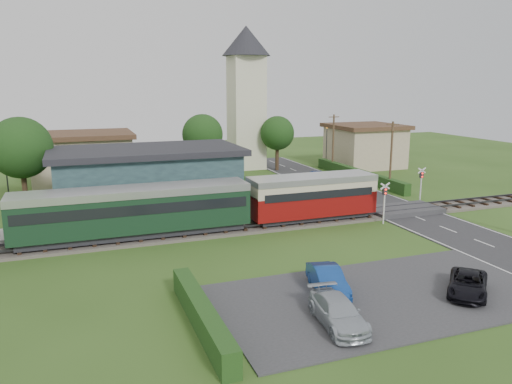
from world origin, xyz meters
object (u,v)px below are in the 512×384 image
object	(u,v)px
crossing_signal_near	(385,197)
crossing_signal_far	(421,180)
train	(85,214)
car_park_blue	(328,280)
car_park_silver	(338,312)
car_park_dark	(468,284)
house_west	(82,158)
car_on_road	(320,176)
equipment_hut	(46,212)
house_east	(365,145)
church_tower	(246,87)
pedestrian_near	(262,201)
pedestrian_far	(62,216)
station_building	(147,178)

from	to	relation	value
crossing_signal_near	crossing_signal_far	bearing A→B (deg)	33.69
train	crossing_signal_far	xyz separation A→B (m)	(29.00, 2.39, -0.04)
car_park_blue	car_park_silver	bearing A→B (deg)	-99.93
car_park_dark	house_west	bearing A→B (deg)	159.53
car_on_road	house_west	bearing A→B (deg)	87.74
crossing_signal_near	house_west	bearing A→B (deg)	130.11
crossing_signal_near	car_on_road	size ratio (longest dim) A/B	0.90
equipment_hut	crossing_signal_near	size ratio (longest dim) A/B	0.78
house_west	house_east	world-z (taller)	same
church_tower	pedestrian_near	world-z (taller)	church_tower
pedestrian_near	house_west	bearing A→B (deg)	-72.93
crossing_signal_far	pedestrian_near	size ratio (longest dim) A/B	1.89
car_park_silver	car_park_dark	xyz separation A→B (m)	(7.95, 0.67, -0.07)
pedestrian_far	crossing_signal_far	bearing A→B (deg)	-67.18
church_tower	house_west	world-z (taller)	church_tower
station_building	car_park_blue	xyz separation A→B (m)	(6.08, -21.53, -1.96)
equipment_hut	crossing_signal_far	bearing A→B (deg)	-1.46
train	house_west	size ratio (longest dim) A/B	4.00
station_building	car_park_dark	xyz separation A→B (m)	(12.70, -24.31, -2.06)
car_on_road	equipment_hut	bearing A→B (deg)	128.96
train	pedestrian_near	xyz separation A→B (m)	(13.61, 2.71, -0.86)
train	house_east	distance (m)	41.68
equipment_hut	train	distance (m)	4.14
car_park_silver	house_east	bearing A→B (deg)	62.74
car_on_road	house_east	bearing A→B (deg)	-38.06
crossing_signal_near	pedestrian_far	world-z (taller)	crossing_signal_near
station_building	crossing_signal_far	world-z (taller)	station_building
train	car_park_dark	xyz separation A→B (m)	(18.10, -15.32, -1.55)
pedestrian_near	pedestrian_far	xyz separation A→B (m)	(-15.16, 0.44, 0.07)
house_east	car_park_blue	size ratio (longest dim) A/B	2.23
house_west	equipment_hut	bearing A→B (deg)	-98.62
house_east	pedestrian_near	world-z (taller)	house_east
pedestrian_far	car_on_road	bearing A→B (deg)	-42.41
crossing_signal_near	pedestrian_far	bearing A→B (deg)	166.60
car_on_road	car_park_blue	xyz separation A→B (m)	(-13.57, -27.17, 0.06)
train	car_park_blue	world-z (taller)	train
car_park_blue	house_east	bearing A→B (deg)	66.45
house_west	pedestrian_far	distance (m)	19.99
car_park_dark	train	bearing A→B (deg)	-175.50
train	car_park_silver	world-z (taller)	train
car_on_road	pedestrian_far	size ratio (longest dim) A/B	1.94
car_park_blue	pedestrian_far	bearing A→B (deg)	140.84
house_east	pedestrian_far	size ratio (longest dim) A/B	4.67
crossing_signal_far	pedestrian_far	bearing A→B (deg)	178.57
house_west	station_building	bearing A→B (deg)	-70.35
pedestrian_far	house_west	bearing A→B (deg)	18.64
equipment_hut	house_east	world-z (taller)	house_east
crossing_signal_near	car_park_blue	size ratio (longest dim) A/B	0.83
crossing_signal_near	equipment_hut	bearing A→B (deg)	167.06
equipment_hut	pedestrian_far	size ratio (longest dim) A/B	1.35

